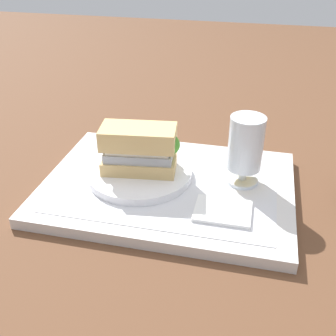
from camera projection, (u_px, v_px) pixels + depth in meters
The scene contains 7 objects.
ground_plane at pixel (168, 192), 0.75m from camera, with size 3.00×3.00×0.00m, color brown.
tray at pixel (168, 187), 0.75m from camera, with size 0.44×0.32×0.02m, color silver.
placemat at pixel (168, 182), 0.74m from camera, with size 0.38×0.27×0.00m, color silver.
plate at pixel (140, 173), 0.75m from camera, with size 0.19×0.19×0.01m, color white.
sandwich at pixel (141, 149), 0.73m from camera, with size 0.14×0.08×0.08m.
beer_glass at pixel (245, 148), 0.71m from camera, with size 0.06×0.06×0.12m.
napkin_folded at pixel (223, 211), 0.66m from camera, with size 0.09×0.07×0.01m, color white.
Camera 1 is at (0.14, -0.61, 0.42)m, focal length 44.32 mm.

